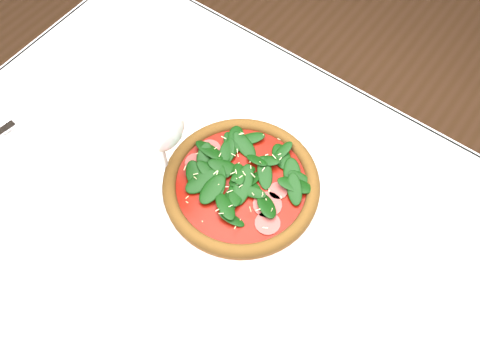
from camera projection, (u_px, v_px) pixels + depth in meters
The scene contains 5 objects.
ground at pixel (233, 332), 1.59m from camera, with size 6.00×6.00×0.00m, color brown.
dining_table at pixel (229, 249), 1.02m from camera, with size 1.21×0.81×0.75m.
plate at pixel (241, 188), 0.96m from camera, with size 0.33×0.33×0.01m.
pizza at pixel (241, 183), 0.95m from camera, with size 0.35×0.35×0.04m.
wine_glass at pixel (156, 123), 0.85m from camera, with size 0.09×0.09×0.22m.
Camera 1 is at (0.25, -0.30, 1.60)m, focal length 40.00 mm.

